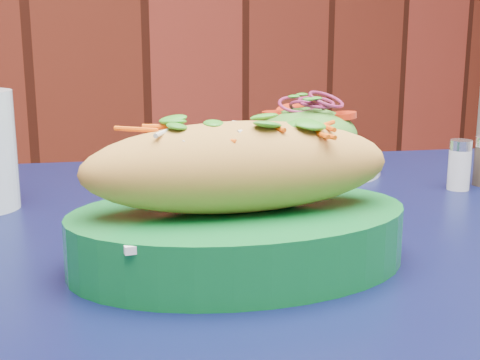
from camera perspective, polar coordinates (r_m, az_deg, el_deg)
cafe_table at (r=0.67m, az=6.16°, el=-11.83°), size 1.03×1.03×0.75m
banh_mi_basket at (r=0.55m, az=-0.08°, el=-2.30°), size 0.32×0.25×0.13m
salad_plate at (r=0.91m, az=5.72°, el=3.26°), size 0.20×0.20×0.11m
salt_shaker at (r=0.85m, az=18.22°, el=1.23°), size 0.03×0.03×0.06m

